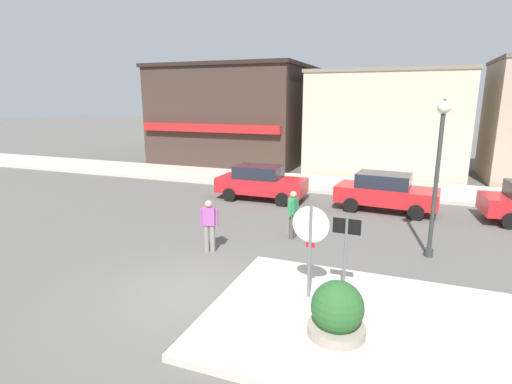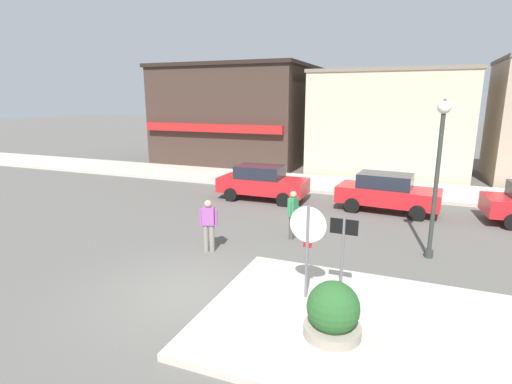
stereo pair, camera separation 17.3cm
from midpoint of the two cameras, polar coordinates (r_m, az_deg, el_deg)
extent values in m
plane|color=#5B5954|center=(9.95, -9.16, -14.11)|extent=(160.00, 160.00, 0.00)
cube|color=beige|center=(8.78, 15.27, -17.87)|extent=(6.40, 4.80, 0.15)
cube|color=beige|center=(21.70, 8.88, 1.23)|extent=(80.00, 4.00, 0.15)
cylinder|color=slate|center=(9.02, 7.84, -8.98)|extent=(0.07, 0.07, 2.30)
cylinder|color=red|center=(8.80, 8.02, -4.59)|extent=(0.76, 0.04, 0.76)
cylinder|color=white|center=(8.78, 8.00, -4.62)|extent=(0.82, 0.03, 0.82)
cube|color=red|center=(8.95, 7.91, -7.53)|extent=(0.20, 0.02, 0.11)
cylinder|color=slate|center=(9.02, 12.73, -9.89)|extent=(0.06, 0.06, 2.10)
cube|color=black|center=(8.74, 13.02, -4.86)|extent=(0.60, 0.03, 0.34)
cube|color=white|center=(8.75, 13.03, -4.84)|extent=(0.54, 0.02, 0.29)
cube|color=black|center=(8.75, 13.04, -4.83)|extent=(0.34, 0.02, 0.08)
cylinder|color=gray|center=(8.21, 11.42, -19.22)|extent=(1.10, 1.10, 0.35)
sphere|color=#285B28|center=(7.93, 11.61, -15.86)|extent=(1.00, 1.00, 1.00)
cylinder|color=#333833|center=(12.34, 24.66, 0.61)|extent=(0.12, 0.12, 4.20)
cylinder|color=#333833|center=(12.88, 23.81, -8.02)|extent=(0.24, 0.24, 0.24)
sphere|color=white|center=(12.10, 25.68, 10.86)|extent=(0.36, 0.36, 0.36)
cone|color=#333833|center=(12.09, 25.75, 11.54)|extent=(0.32, 0.32, 0.18)
cube|color=red|center=(18.23, 1.27, 1.00)|extent=(4.02, 1.74, 0.66)
cube|color=#1E232D|center=(18.16, 0.84, 2.92)|extent=(2.09, 1.41, 0.56)
cylinder|color=black|center=(18.73, 5.73, 0.11)|extent=(0.60, 0.19, 0.60)
cylinder|color=black|center=(17.15, 4.20, -1.10)|extent=(0.60, 0.19, 0.60)
cylinder|color=black|center=(19.52, -1.30, 0.71)|extent=(0.60, 0.19, 0.60)
cylinder|color=black|center=(18.00, -3.37, -0.39)|extent=(0.60, 0.19, 0.60)
cube|color=red|center=(17.18, 18.58, -0.46)|extent=(4.14, 2.05, 0.66)
cube|color=#1E232D|center=(17.08, 18.24, 1.58)|extent=(2.20, 1.58, 0.56)
cylinder|color=black|center=(17.98, 22.81, -1.45)|extent=(0.61, 0.23, 0.60)
cylinder|color=black|center=(16.33, 22.33, -2.82)|extent=(0.61, 0.23, 0.60)
cylinder|color=black|center=(18.29, 15.07, -0.61)|extent=(0.61, 0.23, 0.60)
cylinder|color=black|center=(16.67, 13.84, -1.87)|extent=(0.61, 0.23, 0.60)
cylinder|color=black|center=(18.32, 31.60, -2.14)|extent=(0.62, 0.24, 0.60)
cylinder|color=#4C473D|center=(13.37, 5.81, -4.75)|extent=(0.16, 0.16, 0.85)
cylinder|color=#4C473D|center=(13.22, 5.44, -4.96)|extent=(0.16, 0.16, 0.85)
cube|color=#338C51|center=(13.10, 5.70, -1.96)|extent=(0.29, 0.40, 0.54)
sphere|color=tan|center=(13.00, 5.74, -0.35)|extent=(0.22, 0.22, 0.22)
cylinder|color=#338C51|center=(13.31, 6.16, -1.95)|extent=(0.11, 0.11, 0.52)
cylinder|color=#338C51|center=(12.91, 5.21, -2.40)|extent=(0.11, 0.11, 0.52)
cylinder|color=gray|center=(12.22, -6.75, -6.54)|extent=(0.16, 0.16, 0.85)
cylinder|color=gray|center=(12.19, -5.91, -6.57)|extent=(0.16, 0.16, 0.85)
cube|color=#994C99|center=(11.99, -6.41, -3.43)|extent=(0.41, 0.32, 0.54)
sphere|color=tan|center=(11.88, -6.46, -1.67)|extent=(0.22, 0.22, 0.22)
cylinder|color=#994C99|center=(12.04, -7.49, -3.62)|extent=(0.11, 0.11, 0.52)
cylinder|color=#994C99|center=(11.96, -5.32, -3.69)|extent=(0.11, 0.11, 0.52)
cube|color=#3D2D26|center=(30.07, -1.73, 10.82)|extent=(10.03, 9.68, 6.51)
cube|color=#B21E1E|center=(25.60, -6.22, 9.07)|extent=(9.53, 0.40, 0.50)
cube|color=black|center=(30.11, -1.77, 17.24)|extent=(10.33, 9.97, 0.24)
cube|color=beige|center=(26.24, 18.58, 9.18)|extent=(9.00, 6.08, 5.96)
cube|color=gray|center=(26.24, 19.10, 15.89)|extent=(9.18, 6.20, 0.20)
camera|label=1|loc=(0.09, -89.63, 0.09)|focal=28.00mm
camera|label=2|loc=(0.09, 90.37, -0.09)|focal=28.00mm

